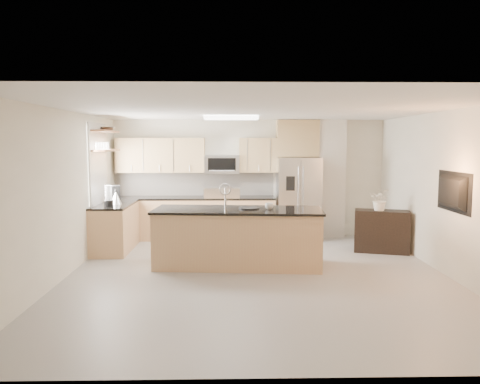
{
  "coord_description": "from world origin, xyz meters",
  "views": [
    {
      "loc": [
        -0.43,
        -7.22,
        2.09
      ],
      "look_at": [
        -0.24,
        1.3,
        1.2
      ],
      "focal_mm": 35.0,
      "sensor_mm": 36.0,
      "label": 1
    }
  ],
  "objects_px": {
    "microwave": "(222,164)",
    "kettle": "(116,198)",
    "cup": "(269,206)",
    "refrigerator": "(298,198)",
    "bowl": "(107,128)",
    "range": "(222,217)",
    "island": "(238,237)",
    "flower_vase": "(381,194)",
    "credenza": "(382,231)",
    "blender": "(109,197)",
    "television": "(448,192)",
    "platter": "(249,208)",
    "coffee_maker": "(115,194)"
  },
  "relations": [
    {
      "from": "cup",
      "to": "blender",
      "type": "xyz_separation_m",
      "value": [
        -2.91,
        0.86,
        0.06
      ]
    },
    {
      "from": "blender",
      "to": "television",
      "type": "xyz_separation_m",
      "value": [
        5.58,
        -1.62,
        0.26
      ]
    },
    {
      "from": "range",
      "to": "island",
      "type": "distance_m",
      "value": 2.32
    },
    {
      "from": "refrigerator",
      "to": "coffee_maker",
      "type": "height_order",
      "value": "refrigerator"
    },
    {
      "from": "credenza",
      "to": "television",
      "type": "height_order",
      "value": "television"
    },
    {
      "from": "cup",
      "to": "flower_vase",
      "type": "xyz_separation_m",
      "value": [
        2.2,
        0.96,
        0.1
      ]
    },
    {
      "from": "refrigerator",
      "to": "bowl",
      "type": "height_order",
      "value": "bowl"
    },
    {
      "from": "credenza",
      "to": "island",
      "type": "bearing_deg",
      "value": -145.51
    },
    {
      "from": "kettle",
      "to": "television",
      "type": "height_order",
      "value": "television"
    },
    {
      "from": "flower_vase",
      "to": "platter",
      "type": "bearing_deg",
      "value": -161.3
    },
    {
      "from": "cup",
      "to": "bowl",
      "type": "relative_size",
      "value": 0.37
    },
    {
      "from": "cup",
      "to": "kettle",
      "type": "bearing_deg",
      "value": 156.9
    },
    {
      "from": "range",
      "to": "bowl",
      "type": "relative_size",
      "value": 2.99
    },
    {
      "from": "kettle",
      "to": "platter",
      "type": "bearing_deg",
      "value": -23.81
    },
    {
      "from": "island",
      "to": "platter",
      "type": "bearing_deg",
      "value": 17.05
    },
    {
      "from": "microwave",
      "to": "television",
      "type": "bearing_deg",
      "value": -42.75
    },
    {
      "from": "range",
      "to": "coffee_maker",
      "type": "xyz_separation_m",
      "value": [
        -2.09,
        -0.89,
        0.61
      ]
    },
    {
      "from": "credenza",
      "to": "flower_vase",
      "type": "bearing_deg",
      "value": -126.69
    },
    {
      "from": "island",
      "to": "bowl",
      "type": "height_order",
      "value": "bowl"
    },
    {
      "from": "range",
      "to": "cup",
      "type": "bearing_deg",
      "value": -70.6
    },
    {
      "from": "microwave",
      "to": "cup",
      "type": "distance_m",
      "value": 2.69
    },
    {
      "from": "bowl",
      "to": "television",
      "type": "height_order",
      "value": "bowl"
    },
    {
      "from": "cup",
      "to": "blender",
      "type": "bearing_deg",
      "value": 163.44
    },
    {
      "from": "microwave",
      "to": "flower_vase",
      "type": "bearing_deg",
      "value": -26.73
    },
    {
      "from": "range",
      "to": "coffee_maker",
      "type": "bearing_deg",
      "value": -156.96
    },
    {
      "from": "kettle",
      "to": "bowl",
      "type": "xyz_separation_m",
      "value": [
        -0.23,
        0.38,
        1.34
      ]
    },
    {
      "from": "microwave",
      "to": "bowl",
      "type": "xyz_separation_m",
      "value": [
        -2.25,
        -0.89,
        0.75
      ]
    },
    {
      "from": "island",
      "to": "credenza",
      "type": "height_order",
      "value": "island"
    },
    {
      "from": "refrigerator",
      "to": "flower_vase",
      "type": "xyz_separation_m",
      "value": [
        1.37,
        -1.36,
        0.24
      ]
    },
    {
      "from": "range",
      "to": "refrigerator",
      "type": "height_order",
      "value": "refrigerator"
    },
    {
      "from": "coffee_maker",
      "to": "flower_vase",
      "type": "height_order",
      "value": "flower_vase"
    },
    {
      "from": "coffee_maker",
      "to": "television",
      "type": "relative_size",
      "value": 0.31
    },
    {
      "from": "television",
      "to": "blender",
      "type": "bearing_deg",
      "value": 73.83
    },
    {
      "from": "refrigerator",
      "to": "bowl",
      "type": "distance_m",
      "value": 4.25
    },
    {
      "from": "refrigerator",
      "to": "bowl",
      "type": "relative_size",
      "value": 4.68
    },
    {
      "from": "microwave",
      "to": "platter",
      "type": "relative_size",
      "value": 2.17
    },
    {
      "from": "coffee_maker",
      "to": "flower_vase",
      "type": "distance_m",
      "value": 5.15
    },
    {
      "from": "island",
      "to": "credenza",
      "type": "bearing_deg",
      "value": 23.4
    },
    {
      "from": "island",
      "to": "cup",
      "type": "bearing_deg",
      "value": -2.22
    },
    {
      "from": "kettle",
      "to": "blender",
      "type": "bearing_deg",
      "value": -98.04
    },
    {
      "from": "microwave",
      "to": "kettle",
      "type": "distance_m",
      "value": 2.46
    },
    {
      "from": "refrigerator",
      "to": "cup",
      "type": "xyz_separation_m",
      "value": [
        -0.83,
        -2.32,
        0.14
      ]
    },
    {
      "from": "refrigerator",
      "to": "credenza",
      "type": "relative_size",
      "value": 1.76
    },
    {
      "from": "bowl",
      "to": "flower_vase",
      "type": "distance_m",
      "value": 5.46
    },
    {
      "from": "flower_vase",
      "to": "credenza",
      "type": "bearing_deg",
      "value": 37.54
    },
    {
      "from": "microwave",
      "to": "kettle",
      "type": "bearing_deg",
      "value": -147.89
    },
    {
      "from": "range",
      "to": "refrigerator",
      "type": "xyz_separation_m",
      "value": [
        1.66,
        -0.05,
        0.42
      ]
    },
    {
      "from": "refrigerator",
      "to": "blender",
      "type": "relative_size",
      "value": 4.53
    },
    {
      "from": "television",
      "to": "island",
      "type": "bearing_deg",
      "value": 75.67
    },
    {
      "from": "refrigerator",
      "to": "flower_vase",
      "type": "bearing_deg",
      "value": -44.68
    }
  ]
}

